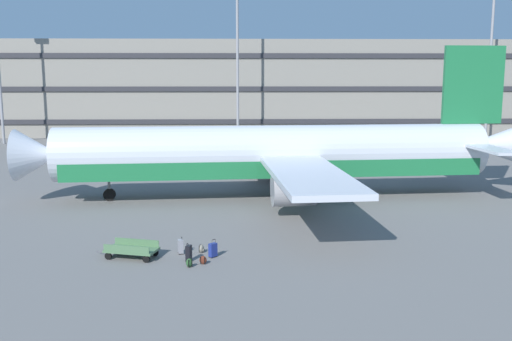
% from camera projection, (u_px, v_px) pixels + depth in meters
% --- Properties ---
extents(ground_plane, '(600.00, 600.00, 0.00)m').
position_uv_depth(ground_plane, '(247.00, 196.00, 44.73)').
color(ground_plane, slate).
extents(terminal_structure, '(146.24, 17.09, 14.30)m').
position_uv_depth(terminal_structure, '(243.00, 87.00, 92.62)').
color(terminal_structure, gray).
rests_on(terminal_structure, ground_plane).
extents(airliner, '(38.89, 31.34, 11.44)m').
position_uv_depth(airliner, '(278.00, 154.00, 43.76)').
color(airliner, silver).
rests_on(airliner, ground_plane).
extents(light_mast_left, '(1.80, 0.50, 22.00)m').
position_uv_depth(light_mast_left, '(237.00, 48.00, 76.85)').
color(light_mast_left, gray).
rests_on(light_mast_left, ground_plane).
extents(light_mast_center_left, '(1.80, 0.50, 25.22)m').
position_uv_depth(light_mast_center_left, '(492.00, 36.00, 77.52)').
color(light_mast_center_left, gray).
rests_on(light_mast_center_left, ground_plane).
extents(suitcase_navy, '(0.32, 0.42, 0.93)m').
position_uv_depth(suitcase_navy, '(189.00, 253.00, 28.96)').
color(suitcase_navy, black).
rests_on(suitcase_navy, ground_plane).
extents(suitcase_black, '(0.35, 0.45, 0.89)m').
position_uv_depth(suitcase_black, '(181.00, 246.00, 30.23)').
color(suitcase_black, gray).
rests_on(suitcase_black, ground_plane).
extents(suitcase_upright, '(0.47, 0.48, 0.96)m').
position_uv_depth(suitcase_upright, '(213.00, 250.00, 29.64)').
color(suitcase_upright, navy).
rests_on(suitcase_upright, ground_plane).
extents(backpack_red, '(0.41, 0.40, 0.50)m').
position_uv_depth(backpack_red, '(189.00, 263.00, 28.15)').
color(backpack_red, '#264C26').
rests_on(backpack_red, ground_plane).
extents(backpack_orange, '(0.32, 0.40, 0.48)m').
position_uv_depth(backpack_orange, '(202.00, 249.00, 30.45)').
color(backpack_orange, gray).
rests_on(backpack_orange, ground_plane).
extents(backpack_silver, '(0.40, 0.28, 0.47)m').
position_uv_depth(backpack_silver, '(203.00, 260.00, 28.59)').
color(backpack_silver, '#592619').
rests_on(backpack_silver, ground_plane).
extents(baggage_cart, '(3.36, 1.94, 0.82)m').
position_uv_depth(baggage_cart, '(132.00, 250.00, 29.55)').
color(baggage_cart, '#4C724C').
rests_on(baggage_cart, ground_plane).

